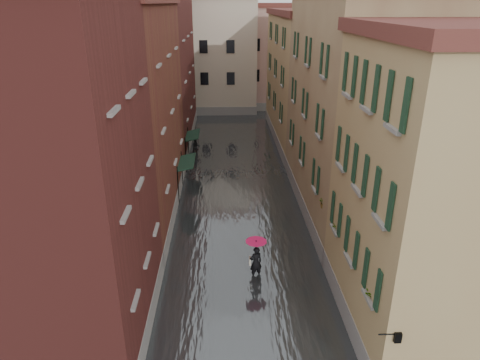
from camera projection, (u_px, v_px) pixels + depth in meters
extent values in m
plane|color=slate|center=(246.00, 296.00, 19.73)|extent=(120.00, 120.00, 0.00)
cube|color=#3E4245|center=(237.00, 184.00, 31.69)|extent=(10.00, 60.00, 0.20)
cube|color=maroon|center=(53.00, 187.00, 15.13)|extent=(6.00, 8.00, 13.00)
cube|color=brown|center=(121.00, 117.00, 25.37)|extent=(6.00, 14.00, 12.50)
cube|color=maroon|center=(156.00, 68.00, 38.92)|extent=(6.00, 16.00, 14.00)
cube|color=#A58655|center=(437.00, 199.00, 15.94)|extent=(6.00, 8.00, 11.50)
cube|color=tan|center=(354.00, 111.00, 25.79)|extent=(6.00, 14.00, 13.00)
cube|color=#A58655|center=(307.00, 81.00, 39.92)|extent=(6.00, 16.00, 11.50)
cube|color=beige|center=(205.00, 56.00, 52.18)|extent=(12.00, 9.00, 13.00)
cube|color=#A77E75|center=(277.00, 58.00, 54.55)|extent=(10.00, 9.00, 12.00)
cube|color=black|center=(187.00, 162.00, 28.97)|extent=(1.09, 3.00, 0.31)
cylinder|color=black|center=(178.00, 186.00, 28.01)|extent=(0.06, 0.06, 2.80)
cylinder|color=black|center=(182.00, 170.00, 30.78)|extent=(0.06, 0.06, 2.80)
cube|color=black|center=(193.00, 135.00, 34.83)|extent=(1.09, 2.88, 0.31)
cylinder|color=black|center=(186.00, 154.00, 33.93)|extent=(0.06, 0.06, 2.80)
cylinder|color=black|center=(188.00, 143.00, 36.58)|extent=(0.06, 0.06, 2.80)
cylinder|color=black|center=(388.00, 334.00, 13.16)|extent=(0.60, 0.05, 0.05)
cube|color=black|center=(397.00, 336.00, 13.21)|extent=(0.22, 0.22, 0.35)
cube|color=beige|center=(397.00, 336.00, 13.21)|extent=(0.14, 0.14, 0.24)
cube|color=#983B32|center=(372.00, 297.00, 14.72)|extent=(0.22, 0.85, 0.18)
imported|color=#265926|center=(374.00, 287.00, 14.56)|extent=(0.59, 0.51, 0.66)
cube|color=#983B32|center=(338.00, 230.00, 19.12)|extent=(0.22, 0.85, 0.18)
imported|color=#265926|center=(338.00, 221.00, 18.95)|extent=(0.59, 0.51, 0.66)
cube|color=#983B32|center=(324.00, 204.00, 21.58)|extent=(0.22, 0.85, 0.18)
imported|color=#265926|center=(325.00, 196.00, 21.42)|extent=(0.59, 0.51, 0.66)
imported|color=black|center=(256.00, 263.00, 20.74)|extent=(0.74, 0.60, 1.74)
cube|color=beige|center=(250.00, 261.00, 20.74)|extent=(0.08, 0.30, 0.38)
cylinder|color=black|center=(256.00, 254.00, 20.55)|extent=(0.02, 0.02, 1.00)
cone|color=#D50E4C|center=(256.00, 244.00, 20.34)|extent=(1.04, 1.04, 0.28)
imported|color=black|center=(196.00, 147.00, 37.54)|extent=(0.88, 0.75, 1.60)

